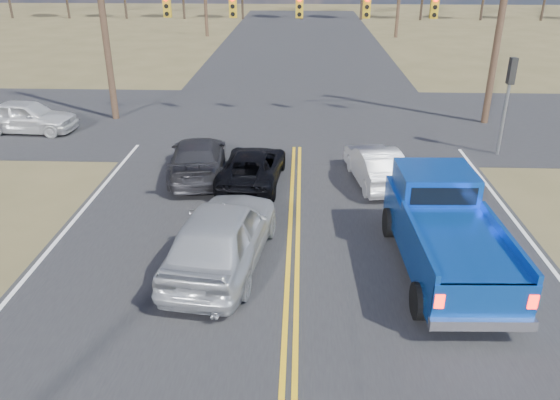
{
  "coord_description": "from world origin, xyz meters",
  "views": [
    {
      "loc": [
        0.16,
        -7.85,
        7.65
      ],
      "look_at": [
        -0.37,
        5.47,
        1.5
      ],
      "focal_mm": 35.0,
      "sensor_mm": 36.0,
      "label": 1
    }
  ],
  "objects_px": {
    "pickup_truck": "(445,231)",
    "silver_suv": "(222,235)",
    "dgrey_car_queue": "(198,158)",
    "cross_car_west": "(27,117)",
    "black_suv": "(252,167)",
    "white_car_queue": "(376,165)"
  },
  "relations": [
    {
      "from": "pickup_truck",
      "to": "dgrey_car_queue",
      "type": "height_order",
      "value": "pickup_truck"
    },
    {
      "from": "black_suv",
      "to": "dgrey_car_queue",
      "type": "xyz_separation_m",
      "value": [
        -2.06,
        0.59,
        0.09
      ]
    },
    {
      "from": "pickup_truck",
      "to": "black_suv",
      "type": "height_order",
      "value": "pickup_truck"
    },
    {
      "from": "dgrey_car_queue",
      "to": "cross_car_west",
      "type": "relative_size",
      "value": 1.12
    },
    {
      "from": "silver_suv",
      "to": "white_car_queue",
      "type": "xyz_separation_m",
      "value": [
        4.68,
        5.81,
        -0.24
      ]
    },
    {
      "from": "pickup_truck",
      "to": "white_car_queue",
      "type": "distance_m",
      "value": 5.82
    },
    {
      "from": "black_suv",
      "to": "white_car_queue",
      "type": "xyz_separation_m",
      "value": [
        4.38,
        0.17,
        0.06
      ]
    },
    {
      "from": "pickup_truck",
      "to": "silver_suv",
      "type": "bearing_deg",
      "value": 179.12
    },
    {
      "from": "pickup_truck",
      "to": "cross_car_west",
      "type": "distance_m",
      "value": 19.56
    },
    {
      "from": "dgrey_car_queue",
      "to": "cross_car_west",
      "type": "xyz_separation_m",
      "value": [
        -8.65,
        4.9,
        0.04
      ]
    },
    {
      "from": "white_car_queue",
      "to": "dgrey_car_queue",
      "type": "height_order",
      "value": "dgrey_car_queue"
    },
    {
      "from": "black_suv",
      "to": "white_car_queue",
      "type": "bearing_deg",
      "value": -173.3
    },
    {
      "from": "pickup_truck",
      "to": "black_suv",
      "type": "distance_m",
      "value": 7.78
    },
    {
      "from": "silver_suv",
      "to": "cross_car_west",
      "type": "relative_size",
      "value": 1.23
    },
    {
      "from": "white_car_queue",
      "to": "black_suv",
      "type": "bearing_deg",
      "value": -6.43
    },
    {
      "from": "pickup_truck",
      "to": "dgrey_car_queue",
      "type": "xyz_separation_m",
      "value": [
        -7.48,
        6.14,
        -0.38
      ]
    },
    {
      "from": "dgrey_car_queue",
      "to": "pickup_truck",
      "type": "bearing_deg",
      "value": 134.07
    },
    {
      "from": "silver_suv",
      "to": "dgrey_car_queue",
      "type": "distance_m",
      "value": 6.48
    },
    {
      "from": "pickup_truck",
      "to": "white_car_queue",
      "type": "relative_size",
      "value": 1.48
    },
    {
      "from": "pickup_truck",
      "to": "cross_car_west",
      "type": "bearing_deg",
      "value": 143.81
    },
    {
      "from": "silver_suv",
      "to": "cross_car_west",
      "type": "distance_m",
      "value": 15.24
    },
    {
      "from": "dgrey_car_queue",
      "to": "black_suv",
      "type": "bearing_deg",
      "value": 157.38
    }
  ]
}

